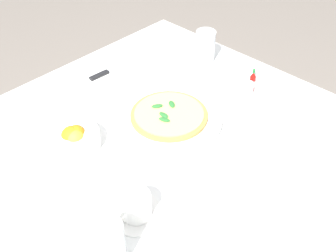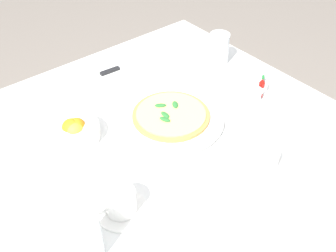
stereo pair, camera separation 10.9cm
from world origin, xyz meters
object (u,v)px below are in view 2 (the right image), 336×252
coffee_cup_near_left (264,160)px  citrus_bowl (74,131)px  water_glass_center_back (88,239)px  salt_shaker (264,86)px  pepper_shaker (257,95)px  dinner_knife (122,67)px  napkin_folded (122,70)px  pizza_plate (171,118)px  hot_sauce_bottle (261,88)px  coffee_cup_far_right (121,203)px  water_glass_back_corner (219,51)px  pizza (171,115)px

coffee_cup_near_left → citrus_bowl: 0.55m
water_glass_center_back → salt_shaker: bearing=11.7°
coffee_cup_near_left → pepper_shaker: coffee_cup_near_left is taller
dinner_knife → pepper_shaker: (0.25, -0.43, 0.00)m
napkin_folded → citrus_bowl: 0.37m
pepper_shaker → pizza_plate: bearing=160.8°
citrus_bowl → salt_shaker: (0.62, -0.20, -0.00)m
citrus_bowl → hot_sauce_bottle: hot_sauce_bottle is taller
pizza_plate → coffee_cup_far_right: size_ratio=2.52×
dinner_knife → pepper_shaker: 0.50m
water_glass_center_back → pepper_shaker: (0.72, 0.14, -0.03)m
pizza_plate → water_glass_back_corner: bearing=23.1°
pizza → napkin_folded: 0.33m
dinner_knife → coffee_cup_far_right: bearing=-120.4°
coffee_cup_far_right → napkin_folded: bearing=55.8°
coffee_cup_near_left → salt_shaker: bearing=40.0°
salt_shaker → pepper_shaker: (-0.06, -0.02, 0.00)m
water_glass_back_corner → dinner_knife: (-0.32, 0.17, -0.03)m
hot_sauce_bottle → pepper_shaker: 0.03m
salt_shaker → dinner_knife: bearing=127.0°
coffee_cup_far_right → dinner_knife: size_ratio=0.68×
pizza_plate → coffee_cup_near_left: coffee_cup_near_left is taller
citrus_bowl → coffee_cup_near_left: bearing=-52.1°
pizza_plate → napkin_folded: 0.33m
coffee_cup_far_right → napkin_folded: (0.35, 0.52, -0.02)m
pizza → water_glass_center_back: water_glass_center_back is taller
hot_sauce_bottle → coffee_cup_far_right: bearing=-171.1°
pepper_shaker → dinner_knife: bearing=120.4°
pizza → water_glass_center_back: size_ratio=1.91×
pizza_plate → water_glass_center_back: 0.50m
water_glass_center_back → water_glass_back_corner: water_glass_center_back is taller
salt_shaker → citrus_bowl: bearing=161.9°
coffee_cup_near_left → napkin_folded: coffee_cup_near_left is taller
salt_shaker → pepper_shaker: size_ratio=1.00×
pizza → citrus_bowl: citrus_bowl is taller
dinner_knife → hot_sauce_bottle: bearing=-52.2°
water_glass_back_corner → citrus_bowl: (-0.63, -0.03, -0.03)m
pizza → salt_shaker: size_ratio=4.30×
napkin_folded → salt_shaker: (0.31, -0.41, 0.02)m
water_glass_center_back → dinner_knife: size_ratio=0.65×
napkin_folded → dinner_knife: bearing=6.2°
coffee_cup_near_left → dinner_knife: (-0.03, 0.64, -0.01)m
pizza → napkin_folded: (0.04, 0.33, -0.01)m
napkin_folded → coffee_cup_near_left: bearing=-77.0°
pizza_plate → coffee_cup_near_left: bearing=-77.9°
citrus_bowl → salt_shaker: size_ratio=2.67×
napkin_folded → pepper_shaker: bearing=-49.1°
citrus_bowl → pepper_shaker: bearing=-21.6°
napkin_folded → coffee_cup_far_right: bearing=-114.0°
pizza → citrus_bowl: size_ratio=1.61×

